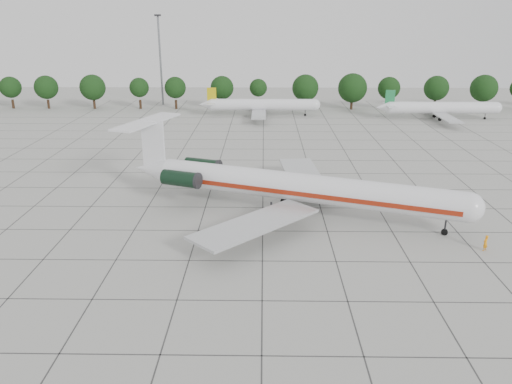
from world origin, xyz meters
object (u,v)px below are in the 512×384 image
(bg_airliner_d, at_px, (441,108))
(floodlight_mast, at_px, (160,55))
(bg_airliner_c, at_px, (262,105))
(ground_crew, at_px, (485,243))
(main_airliner, at_px, (284,185))

(bg_airliner_d, height_order, floodlight_mast, floodlight_mast)
(bg_airliner_c, bearing_deg, bg_airliner_d, -4.72)
(ground_crew, height_order, bg_airliner_d, bg_airliner_d)
(bg_airliner_c, bearing_deg, ground_crew, -72.23)
(main_airliner, height_order, bg_airliner_d, main_airliner)
(main_airliner, height_order, floodlight_mast, floodlight_mast)
(bg_airliner_c, xyz_separation_m, bg_airliner_d, (45.70, -3.78, 0.00))
(main_airliner, distance_m, bg_airliner_d, 77.57)
(ground_crew, bearing_deg, floodlight_mast, -94.82)
(main_airliner, distance_m, ground_crew, 25.25)
(main_airliner, bearing_deg, bg_airliner_c, 112.54)
(floodlight_mast, bearing_deg, bg_airliner_c, -30.18)
(main_airliner, xyz_separation_m, bg_airliner_d, (42.57, 64.84, -1.04))
(ground_crew, bearing_deg, bg_airliner_c, -106.69)
(bg_airliner_d, xyz_separation_m, floodlight_mast, (-75.33, 21.00, 11.37))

